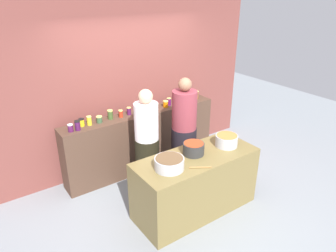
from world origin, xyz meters
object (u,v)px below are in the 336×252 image
at_px(preserve_jar_0, 70,128).
at_px(wooden_spoon, 200,167).
at_px(preserve_jar_1, 78,125).
at_px(preserve_jar_11, 178,100).
at_px(cooking_pot_right, 226,140).
at_px(cooking_pot_left, 169,163).
at_px(preserve_jar_3, 89,121).
at_px(preserve_jar_10, 169,102).
at_px(cook_in_cap, 184,138).
at_px(preserve_jar_2, 82,122).
at_px(cook_with_tongs, 147,148).
at_px(preserve_jar_9, 166,104).
at_px(preserve_jar_13, 191,96).
at_px(preserve_jar_6, 121,114).
at_px(preserve_jar_12, 186,99).
at_px(preserve_jar_8, 144,107).
at_px(cooking_pot_center, 194,149).
at_px(preserve_jar_7, 129,111).
at_px(preserve_jar_14, 197,95).
at_px(preserve_jar_4, 99,119).
at_px(preserve_jar_5, 110,114).

distance_m(preserve_jar_0, wooden_spoon, 1.92).
bearing_deg(preserve_jar_1, preserve_jar_11, 1.48).
bearing_deg(preserve_jar_0, cooking_pot_right, -38.15).
xyz_separation_m(preserve_jar_0, cooking_pot_left, (0.72, -1.39, -0.14)).
relative_size(preserve_jar_3, cooking_pot_right, 0.44).
distance_m(preserve_jar_10, cook_in_cap, 0.87).
xyz_separation_m(preserve_jar_2, preserve_jar_10, (1.54, -0.03, 0.01)).
relative_size(preserve_jar_2, cook_with_tongs, 0.07).
bearing_deg(preserve_jar_0, preserve_jar_9, 0.91).
distance_m(preserve_jar_1, cooking_pot_left, 1.52).
xyz_separation_m(preserve_jar_10, cooking_pot_left, (-1.02, -1.46, -0.15)).
xyz_separation_m(preserve_jar_2, preserve_jar_13, (2.03, -0.01, 0.02)).
height_order(preserve_jar_11, preserve_jar_13, preserve_jar_13).
bearing_deg(preserve_jar_6, preserve_jar_12, -2.59).
xyz_separation_m(cooking_pot_right, cook_in_cap, (-0.24, 0.65, -0.16)).
distance_m(cooking_pot_right, wooden_spoon, 0.72).
distance_m(preserve_jar_8, wooden_spoon, 1.69).
bearing_deg(preserve_jar_13, cook_in_cap, -133.75).
bearing_deg(cooking_pot_center, preserve_jar_7, 99.15).
distance_m(preserve_jar_2, preserve_jar_14, 2.14).
bearing_deg(preserve_jar_14, preserve_jar_1, -178.33).
relative_size(preserve_jar_1, cook_in_cap, 0.08).
height_order(preserve_jar_1, preserve_jar_12, preserve_jar_1).
xyz_separation_m(preserve_jar_10, cook_with_tongs, (-0.85, -0.65, -0.35)).
bearing_deg(preserve_jar_11, preserve_jar_4, 178.76).
bearing_deg(preserve_jar_11, preserve_jar_2, 177.97).
xyz_separation_m(preserve_jar_4, wooden_spoon, (0.58, -1.66, -0.20)).
distance_m(preserve_jar_9, wooden_spoon, 1.74).
relative_size(preserve_jar_6, preserve_jar_11, 0.85).
bearing_deg(cook_with_tongs, cooking_pot_left, -102.20).
bearing_deg(cooking_pot_center, preserve_jar_1, 131.06).
bearing_deg(preserve_jar_2, preserve_jar_6, -2.75).
distance_m(preserve_jar_2, preserve_jar_5, 0.46).
distance_m(preserve_jar_7, cooking_pot_center, 1.38).
relative_size(preserve_jar_8, preserve_jar_9, 1.28).
height_order(preserve_jar_8, preserve_jar_13, same).
distance_m(preserve_jar_3, preserve_jar_5, 0.35).
bearing_deg(preserve_jar_3, preserve_jar_1, -159.31).
bearing_deg(wooden_spoon, preserve_jar_12, 57.64).
bearing_deg(preserve_jar_6, preserve_jar_2, 177.25).
xyz_separation_m(preserve_jar_1, preserve_jar_8, (1.15, 0.09, -0.00)).
height_order(preserve_jar_5, preserve_jar_14, preserve_jar_5).
xyz_separation_m(preserve_jar_4, cooking_pot_left, (0.26, -1.45, -0.14)).
relative_size(preserve_jar_14, cooking_pot_right, 0.47).
bearing_deg(preserve_jar_4, preserve_jar_12, -2.02).
relative_size(preserve_jar_10, preserve_jar_12, 1.15).
bearing_deg(preserve_jar_5, preserve_jar_2, 179.70).
bearing_deg(wooden_spoon, cook_in_cap, 64.03).
bearing_deg(preserve_jar_4, preserve_jar_5, 7.91).
relative_size(preserve_jar_2, preserve_jar_10, 0.90).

